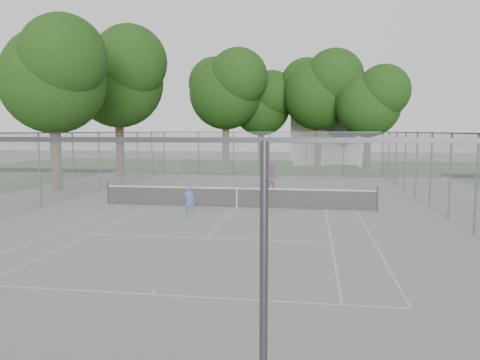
# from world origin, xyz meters

# --- Properties ---
(ground) EXTENTS (120.00, 120.00, 0.00)m
(ground) POSITION_xyz_m (0.00, 0.00, 0.00)
(ground) COLOR slate
(ground) RESTS_ON ground
(grass_far) EXTENTS (60.00, 20.00, 0.00)m
(grass_far) POSITION_xyz_m (0.00, 26.00, 0.00)
(grass_far) COLOR #234814
(grass_far) RESTS_ON ground
(court_markings) EXTENTS (11.03, 23.83, 0.01)m
(court_markings) POSITION_xyz_m (0.00, 0.00, 0.01)
(court_markings) COLOR beige
(court_markings) RESTS_ON ground
(tennis_net) EXTENTS (12.87, 0.10, 1.10)m
(tennis_net) POSITION_xyz_m (0.00, 0.00, 0.51)
(tennis_net) COLOR black
(tennis_net) RESTS_ON ground
(perimeter_fence) EXTENTS (18.08, 34.08, 3.52)m
(perimeter_fence) POSITION_xyz_m (0.00, 0.00, 1.81)
(perimeter_fence) COLOR #38383D
(perimeter_fence) RESTS_ON ground
(tree_far_left) EXTENTS (7.71, 7.04, 11.09)m
(tree_far_left) POSITION_xyz_m (-4.49, 21.94, 7.62)
(tree_far_left) COLOR #392414
(tree_far_left) RESTS_ON ground
(tree_far_midleft) EXTENTS (6.52, 5.95, 9.37)m
(tree_far_midleft) POSITION_xyz_m (-1.45, 24.65, 6.44)
(tree_far_midleft) COLOR #392414
(tree_far_midleft) RESTS_ON ground
(tree_far_midright) EXTENTS (7.60, 6.94, 10.92)m
(tree_far_midright) POSITION_xyz_m (4.12, 22.64, 7.51)
(tree_far_midright) COLOR #392414
(tree_far_midright) RESTS_ON ground
(tree_far_right) EXTENTS (6.33, 5.78, 9.09)m
(tree_far_right) POSITION_xyz_m (8.24, 19.89, 6.24)
(tree_far_right) COLOR #392414
(tree_far_right) RESTS_ON ground
(tree_side_back) EXTENTS (7.98, 7.28, 11.46)m
(tree_side_back) POSITION_xyz_m (-11.34, 13.34, 7.88)
(tree_side_back) COLOR #392414
(tree_side_back) RESTS_ON ground
(tree_side_front) EXTENTS (7.12, 6.50, 10.24)m
(tree_side_front) POSITION_xyz_m (-11.80, 4.80, 7.04)
(tree_side_front) COLOR #392414
(tree_side_front) RESTS_ON ground
(hedge_left) EXTENTS (4.33, 1.30, 1.08)m
(hedge_left) POSITION_xyz_m (-5.41, 18.08, 0.54)
(hedge_left) COLOR #1C4115
(hedge_left) RESTS_ON ground
(hedge_mid) EXTENTS (3.22, 0.92, 1.01)m
(hedge_mid) POSITION_xyz_m (0.28, 18.79, 0.51)
(hedge_mid) COLOR #1C4115
(hedge_mid) RESTS_ON ground
(hedge_right) EXTENTS (2.66, 0.98, 0.80)m
(hedge_right) POSITION_xyz_m (5.83, 17.71, 0.40)
(hedge_right) COLOR #1C4115
(hedge_right) RESTS_ON ground
(house) EXTENTS (7.21, 5.59, 8.98)m
(house) POSITION_xyz_m (4.86, 29.84, 3.61)
(house) COLOR silver
(house) RESTS_ON ground
(girl_player) EXTENTS (0.53, 0.40, 1.31)m
(girl_player) POSITION_xyz_m (-1.64, -2.45, 0.66)
(girl_player) COLOR blue
(girl_player) RESTS_ON ground
(woman_player) EXTENTS (0.88, 0.73, 1.65)m
(woman_player) POSITION_xyz_m (1.22, 5.53, 0.83)
(woman_player) COLOR #7F2A7E
(woman_player) RESTS_ON ground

